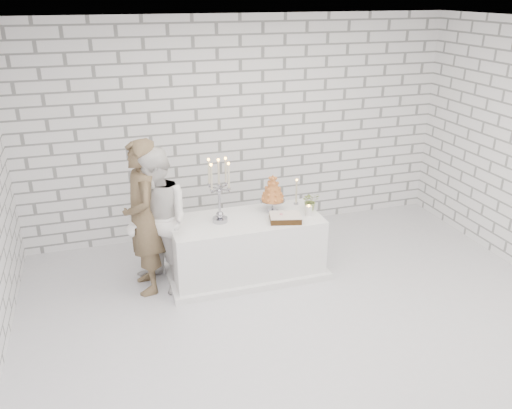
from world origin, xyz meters
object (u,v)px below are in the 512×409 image
Objects in this scene: croquembouche at (273,193)px; groom at (143,218)px; bride at (157,222)px; candelabra at (219,191)px; cake_table at (246,247)px.

groom is at bearing -176.93° from croquembouche.
bride is (0.15, -0.04, -0.05)m from groom.
croquembouche is (1.42, 0.13, 0.13)m from bride.
candelabra is at bearing -170.64° from croquembouche.
croquembouche is at bearing 9.36° from candelabra.
croquembouche is at bearing 18.39° from cake_table.
bride is 3.58× the size of croquembouche.
bride is (-1.04, -0.00, 0.48)m from cake_table.
candelabra reaches higher than croquembouche.
groom is 1.58m from croquembouche.
cake_table is 0.83m from candelabra.
croquembouche is (1.57, 0.08, 0.08)m from groom.
groom is 0.17m from bride.
candelabra is at bearing 177.84° from cake_table.
candelabra is (0.73, 0.01, 0.28)m from bride.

